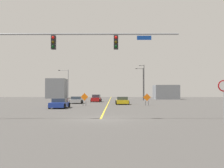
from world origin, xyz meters
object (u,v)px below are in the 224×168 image
street_lamp_near_right (143,82)px  car_yellow_mid (122,101)px  stop_sign (224,93)px  street_lamp_mid_right (144,81)px  car_red_passing (96,99)px  construction_sign_median_near (147,98)px  traffic_signal_assembly (56,50)px  construction_sign_right_lane (84,98)px  car_blue_near (60,103)px  car_silver_far (76,100)px  street_lamp_far_left (67,83)px

street_lamp_near_right → car_yellow_mid: street_lamp_near_right is taller
stop_sign → street_lamp_mid_right: (1.61, 59.50, 3.38)m
car_red_passing → construction_sign_median_near: bearing=-60.2°
traffic_signal_assembly → construction_sign_right_lane: (0.18, 18.55, -4.06)m
street_lamp_mid_right → car_red_passing: street_lamp_mid_right is taller
car_blue_near → car_silver_far: bearing=89.3°
traffic_signal_assembly → stop_sign: bearing=-13.0°
car_red_passing → construction_sign_right_lane: bearing=-92.2°
street_lamp_near_right → car_blue_near: (-14.07, -31.35, -3.83)m
construction_sign_median_near → car_silver_far: (-11.79, 7.48, -0.54)m
street_lamp_near_right → construction_sign_median_near: bearing=-94.9°
car_silver_far → car_red_passing: bearing=68.2°
car_blue_near → stop_sign: bearing=-49.3°
traffic_signal_assembly → street_lamp_far_left: (-6.03, 39.35, -1.27)m
construction_sign_right_lane → car_silver_far: (-2.46, 8.91, -0.61)m
traffic_signal_assembly → street_lamp_far_left: bearing=98.7°
car_red_passing → street_lamp_far_left: bearing=148.6°
street_lamp_far_left → street_lamp_near_right: street_lamp_near_right is taller
traffic_signal_assembly → construction_sign_median_near: traffic_signal_assembly is taller
street_lamp_mid_right → car_blue_near: bearing=-110.0°
construction_sign_right_lane → car_silver_far: size_ratio=0.47×
street_lamp_mid_right → construction_sign_median_near: (-3.76, -36.83, -4.22)m
street_lamp_far_left → car_yellow_mid: size_ratio=1.62×
street_lamp_mid_right → car_silver_far: (-15.55, -29.35, -4.76)m
street_lamp_far_left → car_blue_near: street_lamp_far_left is taller
stop_sign → street_lamp_near_right: street_lamp_near_right is taller
car_red_passing → car_yellow_mid: bearing=-65.8°
street_lamp_far_left → construction_sign_right_lane: 21.88m
traffic_signal_assembly → street_lamp_mid_right: street_lamp_mid_right is taller
construction_sign_right_lane → car_yellow_mid: (5.68, 5.37, -0.62)m
street_lamp_near_right → car_blue_near: 34.58m
stop_sign → car_red_passing: 39.40m
street_lamp_mid_right → car_yellow_mid: street_lamp_mid_right is taller
street_lamp_mid_right → car_silver_far: 33.55m
car_yellow_mid → car_blue_near: bearing=-129.0°
street_lamp_far_left → car_silver_far: (3.74, -11.89, -3.40)m
construction_sign_median_near → car_yellow_mid: 5.39m
traffic_signal_assembly → stop_sign: traffic_signal_assembly is taller
car_blue_near → street_lamp_near_right: bearing=65.8°
street_lamp_near_right → construction_sign_right_lane: (-11.45, -26.47, -3.21)m
street_lamp_near_right → car_red_passing: street_lamp_near_right is taller
traffic_signal_assembly → car_blue_near: 14.66m
traffic_signal_assembly → street_lamp_mid_right: size_ratio=1.45×
stop_sign → car_yellow_mid: 27.27m
car_silver_far → car_red_passing: 8.31m
street_lamp_far_left → street_lamp_near_right: bearing=17.8°
car_yellow_mid → street_lamp_far_left: bearing=127.6°
street_lamp_far_left → construction_sign_median_near: street_lamp_far_left is taller
traffic_signal_assembly → street_lamp_far_left: 39.83m
street_lamp_near_right → car_red_passing: (-10.82, -9.85, -3.73)m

